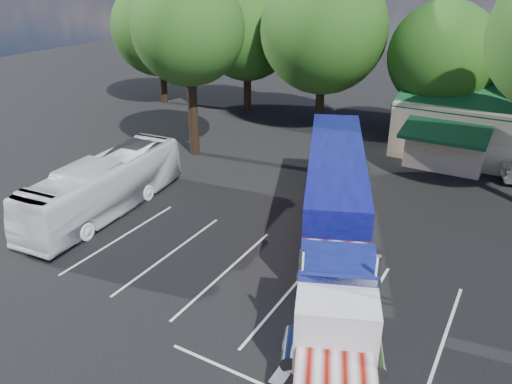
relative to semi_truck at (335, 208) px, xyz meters
The scene contains 10 objects.
ground 4.93m from the semi_truck, 149.75° to the left, with size 120.00×120.00×0.00m, color black.
tree_row_a 32.03m from the semi_truck, 144.01° to the left, with size 9.00×9.00×11.68m.
tree_row_b 26.37m from the semi_truck, 129.88° to the left, with size 8.40×8.40×11.35m.
tree_row_c 21.00m from the semi_truck, 115.26° to the left, with size 10.00×10.00×13.05m.
tree_row_d 20.04m from the semi_truck, 88.97° to the left, with size 8.00×8.00×10.60m.
tree_near_left 17.48m from the semi_truck, 150.12° to the left, with size 7.60×7.60×12.65m.
semi_truck is the anchor object (origin of this frame).
woman 1.99m from the semi_truck, 73.65° to the left, with size 0.66×0.43×1.81m, color black.
bicycle 10.51m from the semi_truck, 100.34° to the left, with size 0.55×1.57×0.82m, color black.
tour_bus 12.99m from the semi_truck, behind, with size 2.65×11.34×3.16m, color silver.
Camera 1 is at (10.79, -21.93, 12.92)m, focal length 35.00 mm.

